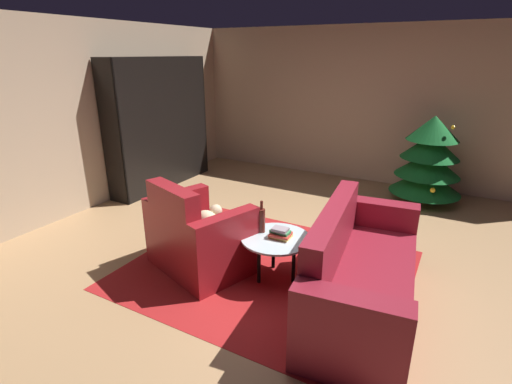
% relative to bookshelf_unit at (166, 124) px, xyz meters
% --- Properties ---
extents(ground_plane, '(8.00, 8.00, 0.00)m').
position_rel_bookshelf_unit_xyz_m(ground_plane, '(2.85, -1.57, -0.99)').
color(ground_plane, '#A67E55').
extents(wall_back, '(6.30, 0.06, 2.53)m').
position_rel_bookshelf_unit_xyz_m(wall_back, '(2.85, 1.79, 0.27)').
color(wall_back, tan).
rests_on(wall_back, ground).
extents(wall_left, '(0.06, 6.79, 2.53)m').
position_rel_bookshelf_unit_xyz_m(wall_left, '(-0.27, -1.57, 0.27)').
color(wall_left, tan).
rests_on(wall_left, ground).
extents(area_rug, '(2.70, 2.31, 0.01)m').
position_rel_bookshelf_unit_xyz_m(area_rug, '(2.76, -1.70, -0.99)').
color(area_rug, maroon).
rests_on(area_rug, ground).
extents(bookshelf_unit, '(0.39, 1.97, 2.04)m').
position_rel_bookshelf_unit_xyz_m(bookshelf_unit, '(0.00, 0.00, 0.00)').
color(bookshelf_unit, black).
rests_on(bookshelf_unit, ground).
extents(armchair_red, '(1.16, 1.01, 0.94)m').
position_rel_bookshelf_unit_xyz_m(armchair_red, '(2.12, -2.00, -0.66)').
color(armchair_red, maroon).
rests_on(armchair_red, ground).
extents(couch_red, '(0.98, 2.01, 0.89)m').
position_rel_bookshelf_unit_xyz_m(couch_red, '(3.71, -1.84, -0.69)').
color(couch_red, maroon).
rests_on(couch_red, ground).
extents(coffee_table, '(0.67, 0.67, 0.44)m').
position_rel_bookshelf_unit_xyz_m(coffee_table, '(2.89, -1.79, -0.60)').
color(coffee_table, black).
rests_on(coffee_table, ground).
extents(book_stack_on_table, '(0.21, 0.18, 0.10)m').
position_rel_bookshelf_unit_xyz_m(book_stack_on_table, '(2.93, -1.77, -0.51)').
color(book_stack_on_table, '#E2C254').
rests_on(book_stack_on_table, coffee_table).
extents(bottle_on_table, '(0.07, 0.07, 0.32)m').
position_rel_bookshelf_unit_xyz_m(bottle_on_table, '(2.71, -1.75, -0.42)').
color(bottle_on_table, '#57211A').
rests_on(bottle_on_table, coffee_table).
extents(decorated_tree, '(1.00, 1.00, 1.28)m').
position_rel_bookshelf_unit_xyz_m(decorated_tree, '(3.91, 1.12, -0.35)').
color(decorated_tree, brown).
rests_on(decorated_tree, ground).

